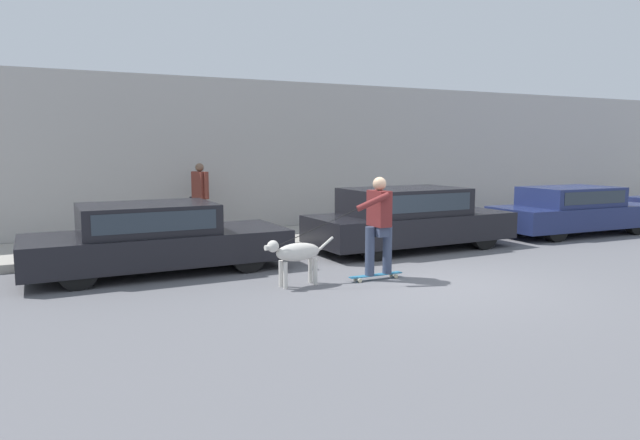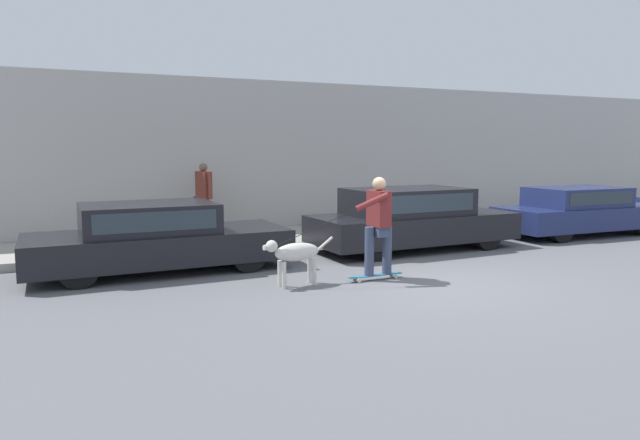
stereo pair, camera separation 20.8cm
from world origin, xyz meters
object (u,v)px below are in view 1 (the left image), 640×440
Objects in this scene: parked_car_0 at (156,239)px; dog at (296,254)px; parked_car_1 at (408,219)px; fire_hydrant at (620,212)px; pedestrian_with_bag at (200,196)px; skateboarder at (378,222)px; parked_car_2 at (573,211)px.

dog is at bearing -49.40° from parked_car_0.
parked_car_1 is (5.32, -0.00, 0.06)m from parked_car_0.
dog reaches higher than fire_hydrant.
parked_car_0 is at bearing -137.08° from pedestrian_with_bag.
dog is at bearing -7.27° from skateboarder.
skateboarder reaches higher than dog.
parked_car_1 reaches higher than parked_car_0.
dog is at bearing -151.76° from parked_car_1.
dog is 11.56m from fire_hydrant.
parked_car_1 reaches higher than dog.
fire_hydrant is at bearing 1.87° from parked_car_0.
skateboarder is (-2.09, -2.18, 0.31)m from parked_car_1.
skateboarder is at bearing 169.15° from dog.
parked_car_0 reaches higher than fire_hydrant.
skateboarder is 3.25× the size of fire_hydrant.
parked_car_2 reaches higher than fire_hydrant.
skateboarder is 5.26m from pedestrian_with_bag.
parked_car_2 is at bearing -1.21° from parked_car_0.
pedestrian_with_bag is at bearing -90.79° from dog.
skateboarder is (-7.10, -2.18, 0.37)m from parked_car_2.
parked_car_1 is 3.03m from skateboarder.
skateboarder is at bearing -163.64° from fire_hydrant.
parked_car_0 is 3.91m from skateboarder.
parked_car_1 is 2.71× the size of pedestrian_with_bag.
parked_car_0 is at bearing -35.21° from skateboarder.
parked_car_1 is 4.76m from pedestrian_with_bag.
parked_car_0 is 6.46× the size of fire_hydrant.
dog is 4.86m from pedestrian_with_bag.
dog is 0.54× the size of skateboarder.
skateboarder is 1.35× the size of pedestrian_with_bag.
fire_hydrant is at bearing -29.34° from pedestrian_with_bag.
parked_car_1 reaches higher than fire_hydrant.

